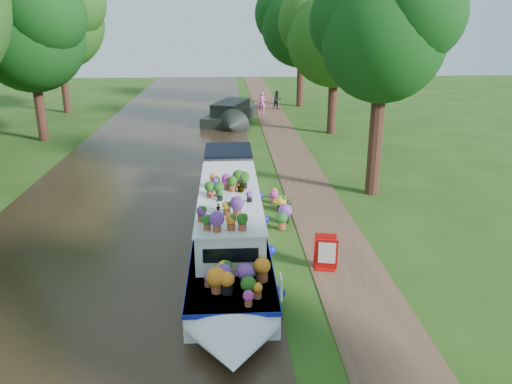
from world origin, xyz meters
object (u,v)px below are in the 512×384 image
at_px(plant_boat, 230,222).
at_px(pedestrian_pink, 262,103).
at_px(second_boat, 231,114).
at_px(sandwich_board, 326,254).
at_px(pedestrian_dark, 277,100).

relative_size(plant_boat, pedestrian_pink, 7.95).
xyz_separation_m(second_boat, pedestrian_pink, (2.47, 3.16, 0.28)).
xyz_separation_m(plant_boat, sandwich_board, (2.78, -1.75, -0.36)).
bearing_deg(plant_boat, pedestrian_pink, 83.52).
height_order(second_boat, pedestrian_pink, pedestrian_pink).
bearing_deg(sandwich_board, plant_boat, 159.42).
distance_m(second_boat, pedestrian_dark, 6.49).
height_order(plant_boat, sandwich_board, plant_boat).
xyz_separation_m(plant_boat, second_boat, (0.28, 21.05, -0.25)).
bearing_deg(pedestrian_pink, second_boat, -117.33).
bearing_deg(sandwich_board, second_boat, 107.96).
height_order(plant_boat, pedestrian_pink, plant_boat).
xyz_separation_m(second_boat, sandwich_board, (2.50, -22.81, -0.11)).
height_order(plant_boat, second_boat, plant_boat).
distance_m(sandwich_board, pedestrian_pink, 25.97).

